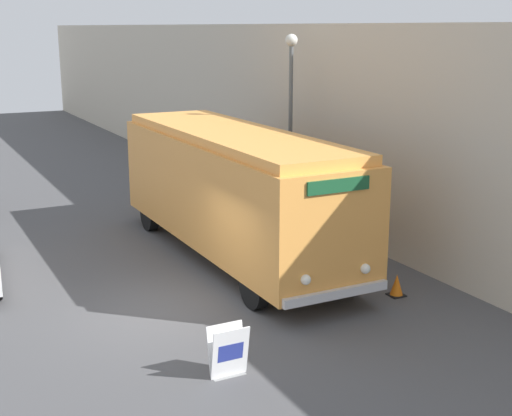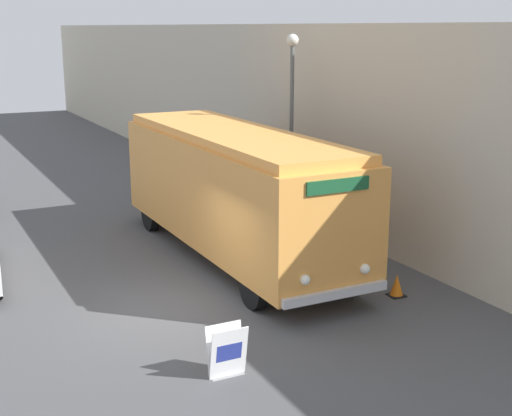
% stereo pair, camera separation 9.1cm
% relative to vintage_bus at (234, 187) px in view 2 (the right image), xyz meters
% --- Properties ---
extents(ground_plane, '(80.00, 80.00, 0.00)m').
position_rel_vintage_bus_xyz_m(ground_plane, '(-3.07, -2.73, -1.93)').
color(ground_plane, '#4C4C4F').
extents(building_wall_right, '(0.30, 60.00, 6.14)m').
position_rel_vintage_bus_xyz_m(building_wall_right, '(3.80, 7.27, 1.14)').
color(building_wall_right, beige).
rests_on(building_wall_right, ground_plane).
extents(vintage_bus, '(2.69, 9.96, 3.43)m').
position_rel_vintage_bus_xyz_m(vintage_bus, '(0.00, 0.00, 0.00)').
color(vintage_bus, black).
rests_on(vintage_bus, ground_plane).
extents(sign_board, '(0.70, 0.36, 0.95)m').
position_rel_vintage_bus_xyz_m(sign_board, '(-3.03, -6.11, -1.47)').
color(sign_board, gray).
rests_on(sign_board, ground_plane).
extents(streetlamp, '(0.36, 0.36, 5.85)m').
position_rel_vintage_bus_xyz_m(streetlamp, '(2.74, 1.80, 1.91)').
color(streetlamp, '#595E60').
rests_on(streetlamp, ground_plane).
extents(traffic_cone, '(0.36, 0.36, 0.52)m').
position_rel_vintage_bus_xyz_m(traffic_cone, '(2.08, -4.34, -1.68)').
color(traffic_cone, black).
rests_on(traffic_cone, ground_plane).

